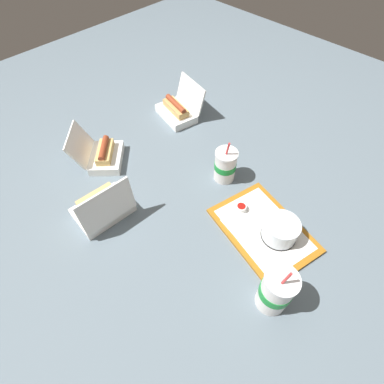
# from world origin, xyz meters

# --- Properties ---
(ground_plane) EXTENTS (3.20, 3.20, 0.00)m
(ground_plane) POSITION_xyz_m (0.00, 0.00, 0.00)
(ground_plane) COLOR slate
(food_tray) EXTENTS (0.42, 0.34, 0.01)m
(food_tray) POSITION_xyz_m (0.31, 0.07, 0.01)
(food_tray) COLOR #A56619
(food_tray) RESTS_ON ground_plane
(cake_container) EXTENTS (0.13, 0.13, 0.08)m
(cake_container) POSITION_xyz_m (0.36, 0.09, 0.05)
(cake_container) COLOR black
(cake_container) RESTS_ON food_tray
(ketchup_cup) EXTENTS (0.04, 0.04, 0.02)m
(ketchup_cup) POSITION_xyz_m (0.19, 0.08, 0.03)
(ketchup_cup) COLOR white
(ketchup_cup) RESTS_ON food_tray
(napkin_stack) EXTENTS (0.12, 0.12, 0.00)m
(napkin_stack) POSITION_xyz_m (0.23, 0.03, 0.02)
(napkin_stack) COLOR white
(napkin_stack) RESTS_ON food_tray
(plastic_fork) EXTENTS (0.11, 0.04, 0.00)m
(plastic_fork) POSITION_xyz_m (0.25, 0.17, 0.02)
(plastic_fork) COLOR white
(plastic_fork) RESTS_ON food_tray
(clamshell_hotdog_corner) EXTENTS (0.26, 0.26, 0.16)m
(clamshell_hotdog_corner) POSITION_xyz_m (-0.41, -0.13, 0.04)
(clamshell_hotdog_corner) COLOR white
(clamshell_hotdog_corner) RESTS_ON ground_plane
(clamshell_sandwich_left) EXTENTS (0.17, 0.22, 0.19)m
(clamshell_sandwich_left) POSITION_xyz_m (-0.17, -0.29, 0.05)
(clamshell_sandwich_left) COLOR white
(clamshell_sandwich_left) RESTS_ON ground_plane
(clamshell_hotdog_back) EXTENTS (0.23, 0.21, 0.17)m
(clamshell_hotdog_back) POSITION_xyz_m (-0.41, 0.32, 0.04)
(clamshell_hotdog_back) COLOR white
(clamshell_hotdog_back) RESTS_ON ground_plane
(soda_cup_back) EXTENTS (0.09, 0.09, 0.21)m
(soda_cup_back) POSITION_xyz_m (0.03, 0.17, 0.07)
(soda_cup_back) COLOR white
(soda_cup_back) RESTS_ON ground_plane
(soda_cup_center) EXTENTS (0.10, 0.10, 0.24)m
(soda_cup_center) POSITION_xyz_m (0.48, -0.12, 0.09)
(soda_cup_center) COLOR white
(soda_cup_center) RESTS_ON ground_plane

